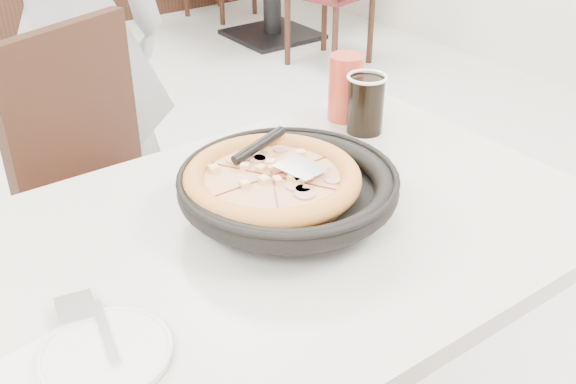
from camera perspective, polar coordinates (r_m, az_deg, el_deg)
main_table at (r=1.48m, az=-0.62°, el=-15.03°), size 1.21×0.81×0.75m
chair_far at (r=1.84m, az=-12.79°, el=-1.77°), size 0.54×0.54×0.95m
trivet at (r=1.26m, az=-1.22°, el=-1.29°), size 0.11×0.11×0.04m
pizza_pan at (r=1.25m, az=0.00°, el=-0.32°), size 0.36×0.36×0.01m
pizza at (r=1.25m, az=-1.34°, el=0.50°), size 0.30×0.30×0.02m
pizza_server at (r=1.24m, az=1.09°, el=2.11°), size 0.08×0.10×0.00m
napkin at (r=1.00m, az=-18.82°, el=-14.31°), size 0.18×0.18×0.00m
side_plate at (r=1.00m, az=-15.14°, el=-13.07°), size 0.19×0.19×0.01m
fork at (r=1.02m, az=-15.21°, el=-11.32°), size 0.04×0.15×0.00m
cola_glass at (r=1.58m, az=6.58°, el=7.28°), size 0.09×0.09×0.13m
red_cup at (r=1.64m, az=4.90°, el=8.80°), size 0.08×0.08×0.16m
diner_person at (r=2.24m, az=-17.87°, el=12.82°), size 0.69×0.57×1.61m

